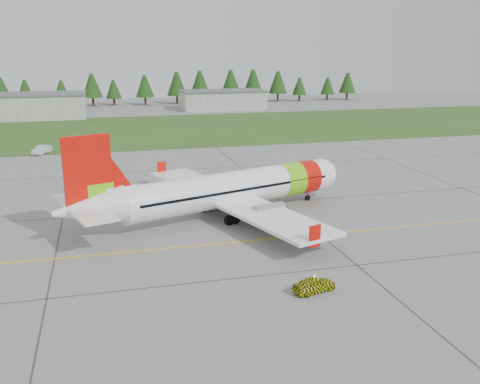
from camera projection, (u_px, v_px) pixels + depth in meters
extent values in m
plane|color=gray|center=(243.00, 278.00, 42.93)|extent=(320.00, 320.00, 0.00)
cylinder|color=white|center=(233.00, 189.00, 58.26)|extent=(25.04, 11.42, 3.77)
sphere|color=white|center=(321.00, 174.00, 64.81)|extent=(3.77, 3.77, 3.77)
cone|color=white|center=(89.00, 209.00, 49.85)|extent=(7.60, 5.69, 3.77)
cube|color=black|center=(323.00, 171.00, 64.88)|extent=(2.25, 2.87, 0.54)
cylinder|color=#77D810|center=(289.00, 179.00, 62.29)|extent=(3.59, 4.44, 3.85)
cylinder|color=red|center=(305.00, 177.00, 63.50)|extent=(3.22, 4.32, 3.85)
cube|color=white|center=(229.00, 199.00, 58.28)|extent=(14.70, 31.03, 0.35)
cube|color=red|center=(162.00, 169.00, 70.10)|extent=(1.16, 0.53, 1.93)
cube|color=red|center=(315.00, 236.00, 45.18)|extent=(1.16, 0.53, 1.93)
cylinder|color=gray|center=(216.00, 191.00, 63.49)|extent=(3.94, 3.01, 2.03)
cylinder|color=gray|center=(269.00, 213.00, 54.87)|extent=(3.94, 3.01, 2.03)
cube|color=red|center=(88.00, 175.00, 49.10)|extent=(4.33, 1.72, 7.34)
cube|color=#77D810|center=(101.00, 195.00, 50.21)|extent=(2.51, 1.17, 2.32)
cube|color=white|center=(83.00, 207.00, 49.53)|extent=(6.41, 11.52, 0.21)
cylinder|color=slate|center=(308.00, 195.00, 64.41)|extent=(0.17, 0.17, 1.35)
cylinder|color=black|center=(308.00, 198.00, 64.50)|extent=(0.71, 0.46, 0.66)
cylinder|color=slate|center=(210.00, 203.00, 60.24)|extent=(0.21, 0.21, 1.84)
cylinder|color=black|center=(207.00, 207.00, 60.15)|extent=(1.09, 0.73, 1.00)
cylinder|color=slate|center=(235.00, 215.00, 55.85)|extent=(0.21, 0.21, 1.84)
cylinder|color=black|center=(232.00, 220.00, 55.76)|extent=(1.09, 0.73, 1.00)
imported|color=#EFED0D|center=(315.00, 271.00, 40.05)|extent=(1.48, 1.63, 3.42)
imported|color=silver|center=(41.00, 141.00, 91.87)|extent=(2.05, 2.00, 4.54)
cube|color=#30561E|center=(149.00, 130.00, 119.51)|extent=(320.00, 50.00, 0.03)
cube|color=gold|center=(222.00, 243.00, 50.40)|extent=(120.00, 0.25, 0.02)
cube|color=#A8A8A3|center=(21.00, 107.00, 137.60)|extent=(32.00, 14.00, 6.00)
cube|color=#A8A8A3|center=(223.00, 100.00, 158.52)|extent=(24.00, 12.00, 5.20)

